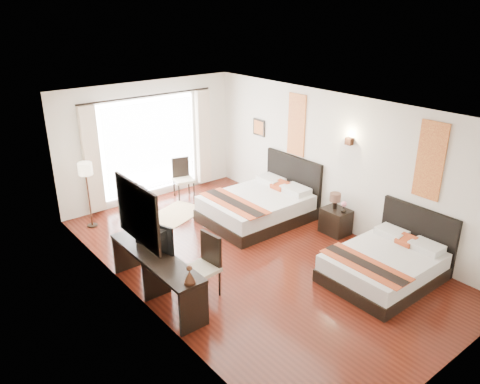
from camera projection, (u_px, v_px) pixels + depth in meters
floor at (252, 257)px, 8.74m from camera, size 4.50×7.50×0.01m
ceiling at (253, 109)px, 7.69m from camera, size 4.50×7.50×0.02m
wall_headboard at (337, 162)px, 9.51m from camera, size 0.01×7.50×2.80m
wall_desk at (136, 223)px, 6.91m from camera, size 0.01×7.50×2.80m
wall_window at (149, 142)px, 10.92m from camera, size 4.50×0.01×2.80m
wall_entry at (457, 279)px, 5.51m from camera, size 4.50×0.01×2.80m
window_glass at (150, 146)px, 10.95m from camera, size 2.40×0.02×2.20m
sheer_curtain at (151, 146)px, 10.90m from camera, size 2.30×0.02×2.10m
drape_left at (92, 160)px, 10.04m from camera, size 0.35×0.14×2.35m
drape_right at (203, 137)px, 11.72m from camera, size 0.35×0.14×2.35m
art_panel_near at (430, 161)px, 7.86m from camera, size 0.03×0.50×1.35m
art_panel_far at (297, 125)px, 10.14m from camera, size 0.03×0.50×1.35m
wall_sconce at (349, 141)px, 9.06m from camera, size 0.10×0.14×0.14m
mirror_frame at (137, 213)px, 6.87m from camera, size 0.04×1.25×0.95m
mirror_glass at (139, 213)px, 6.88m from camera, size 0.01×1.12×0.82m
bed_near at (387, 264)px, 7.97m from camera, size 1.95×1.52×1.09m
bed_far at (259, 206)px, 10.16m from camera, size 2.21×1.73×1.25m
nightstand at (336, 221)px, 9.57m from camera, size 0.44×0.55×0.53m
table_lamp at (335, 198)px, 9.44m from camera, size 0.23×0.23×0.36m
vase at (343, 211)px, 9.32m from camera, size 0.14×0.14×0.13m
console_desk at (157, 276)px, 7.44m from camera, size 0.50×2.20×0.76m
television at (150, 238)px, 7.34m from camera, size 0.34×0.82×0.48m
bronze_figurine at (190, 276)px, 6.53m from camera, size 0.22×0.22×0.25m
desk_chair at (203, 278)px, 7.51m from camera, size 0.53×0.53×1.04m
floor_lamp at (86, 173)px, 9.51m from camera, size 0.29×0.29×1.42m
side_table at (134, 201)px, 10.49m from camera, size 0.51×0.51×0.59m
fruit_bowl at (135, 187)px, 10.38m from camera, size 0.25×0.25×0.06m
window_chair at (184, 186)px, 11.33m from camera, size 0.54×0.54×0.96m
jute_rug at (176, 214)px, 10.51m from camera, size 1.49×1.25×0.01m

